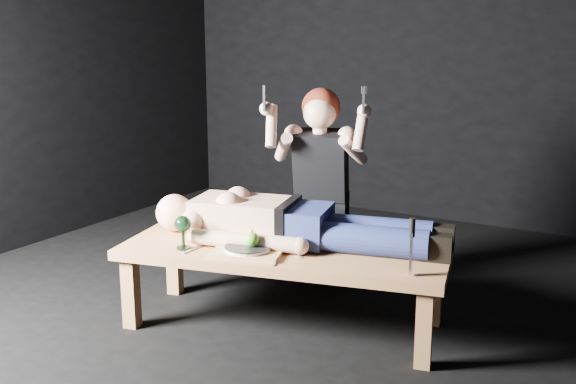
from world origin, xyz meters
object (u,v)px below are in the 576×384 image
(serving_tray, at_px, (248,252))
(goblet, at_px, (183,232))
(lying_man, at_px, (299,219))
(carving_knife, at_px, (411,247))
(table, at_px, (283,287))
(kneeling_woman, at_px, (323,186))

(serving_tray, distance_m, goblet, 0.37)
(lying_man, height_order, carving_knife, carving_knife)
(lying_man, distance_m, carving_knife, 0.74)
(table, distance_m, serving_tray, 0.32)
(table, bearing_deg, kneeling_woman, 86.36)
(carving_knife, bearing_deg, kneeling_woman, 125.99)
(kneeling_woman, height_order, serving_tray, kneeling_woman)
(goblet, height_order, carving_knife, carving_knife)
(kneeling_woman, bearing_deg, carving_knife, -57.74)
(table, distance_m, lying_man, 0.39)
(table, relative_size, goblet, 9.57)
(table, relative_size, carving_knife, 6.19)
(lying_man, distance_m, goblet, 0.64)
(table, height_order, goblet, goblet)
(lying_man, xyz_separation_m, goblet, (-0.49, -0.41, -0.05))
(table, height_order, carving_knife, carving_knife)
(serving_tray, bearing_deg, lying_man, 65.33)
(kneeling_woman, xyz_separation_m, goblet, (-0.35, -0.96, -0.11))
(lying_man, distance_m, kneeling_woman, 0.58)
(serving_tray, bearing_deg, table, 59.21)
(lying_man, height_order, kneeling_woman, kneeling_woman)
(kneeling_woman, bearing_deg, table, -97.37)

